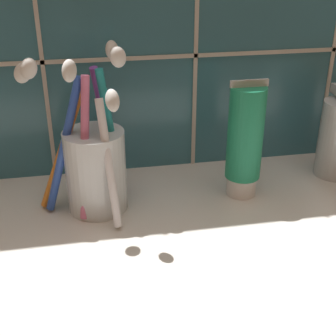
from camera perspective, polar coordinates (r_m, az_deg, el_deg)
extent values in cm
cube|color=silver|center=(51.82, 5.29, -8.68)|extent=(75.22, 34.74, 2.00)
cube|color=#336B7F|center=(59.96, 1.49, 18.70)|extent=(85.22, 1.50, 45.11)
cube|color=beige|center=(60.14, 1.60, 13.47)|extent=(85.22, 0.24, 0.50)
cube|color=beige|center=(58.00, -15.73, 17.50)|extent=(0.50, 0.24, 45.11)
cube|color=beige|center=(59.56, 3.54, 18.61)|extent=(0.50, 0.24, 45.11)
cylinder|color=silver|center=(53.72, -8.78, -0.35)|extent=(6.88, 6.88, 9.52)
cylinder|color=teal|center=(52.34, -6.82, 3.46)|extent=(2.89, 1.14, 16.13)
ellipsoid|color=white|center=(49.65, -6.12, 13.29)|extent=(2.04, 1.46, 2.39)
cylinder|color=purple|center=(54.84, -7.46, 4.43)|extent=(3.35, 4.07, 16.05)
ellipsoid|color=white|center=(53.76, -6.86, 14.09)|extent=(2.31, 2.48, 2.51)
cylinder|color=orange|center=(53.07, -12.67, 2.55)|extent=(6.58, 1.37, 15.07)
ellipsoid|color=white|center=(50.81, -17.31, 11.01)|extent=(2.46, 1.47, 2.66)
cylinder|color=blue|center=(52.34, -12.58, 2.57)|extent=(5.44, 0.93, 15.60)
ellipsoid|color=white|center=(49.73, -16.63, 11.52)|extent=(2.26, 1.31, 2.59)
cylinder|color=pink|center=(50.69, -10.11, 2.19)|extent=(2.63, 3.33, 15.80)
ellipsoid|color=white|center=(46.61, -11.95, 11.51)|extent=(2.20, 2.40, 2.44)
cylinder|color=white|center=(49.83, -7.22, 0.48)|extent=(2.15, 4.91, 13.59)
ellipsoid|color=white|center=(44.87, -6.80, 8.17)|extent=(1.85, 2.51, 2.59)
cylinder|color=white|center=(58.31, 8.92, -1.99)|extent=(3.58, 3.58, 2.45)
cylinder|color=#1E8C60|center=(55.39, 9.41, 4.20)|extent=(4.21, 4.21, 11.17)
cube|color=silver|center=(53.42, 9.89, 10.14)|extent=(4.42, 0.36, 0.80)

